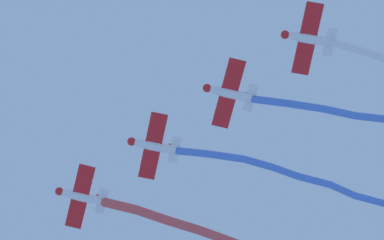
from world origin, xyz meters
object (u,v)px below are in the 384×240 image
(airplane_left_wing, at_px, (153,146))
(airplane_right_wing, at_px, (229,93))
(airplane_lead, at_px, (81,196))
(airplane_slot, at_px, (308,38))

(airplane_left_wing, height_order, airplane_right_wing, airplane_right_wing)
(airplane_lead, relative_size, airplane_slot, 1.00)
(airplane_lead, height_order, airplane_left_wing, airplane_left_wing)
(airplane_left_wing, xyz_separation_m, airplane_right_wing, (-5.45, 6.15, 0.25))
(airplane_lead, height_order, airplane_right_wing, airplane_right_wing)
(airplane_lead, xyz_separation_m, airplane_right_wing, (-10.89, 12.30, 0.50))
(airplane_left_wing, bearing_deg, airplane_right_wing, 131.85)
(airplane_lead, relative_size, airplane_left_wing, 1.01)
(airplane_left_wing, bearing_deg, airplane_slot, 131.88)
(airplane_lead, bearing_deg, airplane_left_wing, 129.10)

